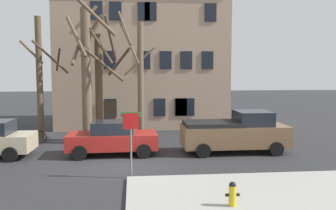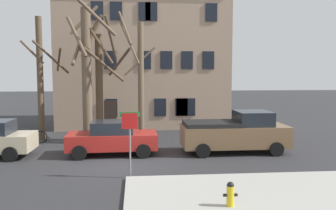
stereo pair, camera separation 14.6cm
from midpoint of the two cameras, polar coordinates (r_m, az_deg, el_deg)
The scene contains 11 objects.
ground_plane at distance 15.86m, azimuth -6.46°, elevation -9.41°, with size 120.00×120.00×0.00m, color #2D2D30.
building_main at distance 27.70m, azimuth -3.84°, elevation 8.65°, with size 12.59×7.09×11.13m.
tree_bare_near at distance 22.10m, azimuth -19.28°, elevation 4.24°, with size 2.62×3.04×7.17m.
tree_bare_mid at distance 20.44m, azimuth -12.58°, elevation 5.59°, with size 2.77×2.75×7.92m.
tree_bare_far at distance 21.04m, azimuth -10.40°, elevation 3.91°, with size 2.91×3.31×7.11m.
tree_bare_end at distance 20.29m, azimuth -4.30°, elevation 4.26°, with size 2.12×2.23×7.41m.
car_red_sedan at distance 17.67m, azimuth -8.58°, elevation -5.17°, with size 4.33×2.19×1.64m.
pickup_truck_brown at distance 18.29m, azimuth 10.84°, elevation -4.31°, with size 5.22×2.29×2.06m.
fire_hydrant at distance 10.91m, azimuth 10.24°, elevation -13.64°, with size 0.42×0.22×0.72m.
street_sign_pole at distance 13.56m, azimuth -5.75°, elevation -4.24°, with size 0.76×0.07×2.52m.
bicycle_leaning at distance 21.59m, azimuth -20.68°, elevation -4.77°, with size 1.75×0.08×1.03m.
Camera 2 is at (0.44, -15.34, 4.02)m, focal length 38.46 mm.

